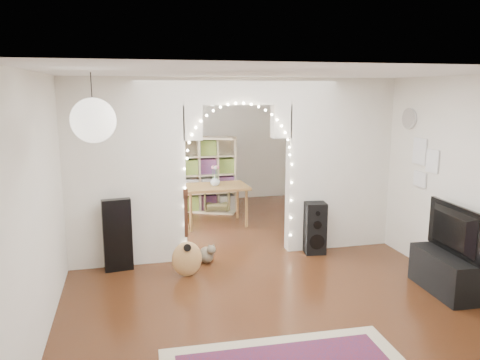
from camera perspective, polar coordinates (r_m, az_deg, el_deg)
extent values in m
plane|color=black|center=(7.40, -0.27, -8.97)|extent=(7.50, 7.50, 0.00)
cube|color=white|center=(6.96, -0.29, 12.43)|extent=(5.00, 7.50, 0.02)
cube|color=silver|center=(10.70, -5.02, 4.62)|extent=(5.00, 0.02, 2.70)
cube|color=silver|center=(3.62, 13.96, -8.19)|extent=(5.00, 0.02, 2.70)
cube|color=silver|center=(6.92, -20.85, 0.49)|extent=(0.02, 7.50, 2.70)
cube|color=silver|center=(8.01, 17.38, 2.05)|extent=(0.02, 7.50, 2.70)
cube|color=silver|center=(6.86, -13.80, 0.82)|extent=(1.70, 0.20, 2.70)
cube|color=silver|center=(7.61, 11.89, 1.86)|extent=(1.70, 0.20, 2.70)
cube|color=silver|center=(6.96, -0.29, 10.78)|extent=(1.60, 0.20, 0.40)
cube|color=white|center=(8.66, -19.35, 3.56)|extent=(0.04, 1.20, 1.40)
cylinder|color=white|center=(7.42, 19.98, 7.05)|extent=(0.03, 0.31, 0.31)
sphere|color=white|center=(4.38, -17.45, 6.94)|extent=(0.40, 0.40, 0.40)
cube|color=black|center=(6.81, -14.71, -6.52)|extent=(0.41, 0.18, 1.03)
ellipsoid|color=#AF8246|center=(6.44, -6.52, -8.00)|extent=(0.42, 0.17, 0.50)
cube|color=black|center=(6.32, -6.60, -4.44)|extent=(0.05, 0.03, 0.57)
cube|color=black|center=(6.25, -6.67, -1.69)|extent=(0.06, 0.04, 0.12)
ellipsoid|color=brown|center=(7.03, -4.13, -9.09)|extent=(0.32, 0.38, 0.23)
sphere|color=brown|center=(6.88, -3.53, -8.49)|extent=(0.18, 0.18, 0.14)
cone|color=brown|center=(6.85, -3.81, -7.98)|extent=(0.04, 0.04, 0.05)
cone|color=brown|center=(6.86, -3.25, -7.94)|extent=(0.04, 0.04, 0.05)
cylinder|color=brown|center=(7.19, -4.90, -9.27)|extent=(0.12, 0.21, 0.07)
cube|color=black|center=(7.40, 9.13, -5.80)|extent=(0.35, 0.31, 0.81)
cylinder|color=black|center=(7.33, 9.37, -7.46)|extent=(0.23, 0.05, 0.23)
cylinder|color=black|center=(7.25, 9.44, -5.43)|extent=(0.13, 0.04, 0.13)
cylinder|color=black|center=(7.20, 9.48, -4.05)|extent=(0.07, 0.03, 0.07)
cube|color=black|center=(6.53, 23.66, -10.35)|extent=(0.46, 1.02, 0.50)
imported|color=black|center=(6.36, 24.04, -5.63)|extent=(0.20, 1.08, 0.62)
cube|color=beige|center=(9.77, -5.05, 0.68)|extent=(1.56, 0.99, 1.58)
cube|color=brown|center=(8.78, -3.05, -0.84)|extent=(1.22, 0.83, 0.05)
cylinder|color=brown|center=(8.47, -6.01, -3.95)|extent=(0.05, 0.05, 0.70)
cylinder|color=brown|center=(8.69, 0.79, -3.51)|extent=(0.05, 0.05, 0.70)
cylinder|color=brown|center=(9.08, -6.67, -2.95)|extent=(0.05, 0.05, 0.70)
cylinder|color=brown|center=(9.28, -0.31, -2.56)|extent=(0.05, 0.05, 0.70)
imported|color=white|center=(8.76, -3.06, -0.07)|extent=(0.19, 0.19, 0.19)
imported|color=brown|center=(9.96, -9.18, -2.40)|extent=(0.67, 0.68, 0.49)
imported|color=brown|center=(9.88, -2.83, -2.35)|extent=(0.63, 0.64, 0.51)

